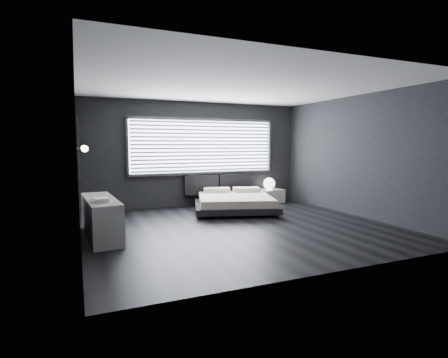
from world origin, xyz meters
name	(u,v)px	position (x,y,z in m)	size (l,w,h in m)	color
room	(241,158)	(0.00, 0.00, 1.40)	(6.04, 6.00, 2.80)	black
window	(204,146)	(0.20, 2.70, 1.61)	(4.14, 0.09, 1.52)	white
headboard	(218,184)	(0.59, 2.64, 0.57)	(1.96, 0.16, 0.52)	black
sconce_near	(85,149)	(-2.88, 0.05, 1.60)	(0.18, 0.11, 0.11)	silver
sconce_far	(84,148)	(-2.88, 0.65, 1.60)	(0.18, 0.11, 0.11)	silver
wall_art_upper	(78,133)	(-2.98, -0.55, 1.85)	(0.01, 0.48, 0.48)	#47474C
wall_art_lower	(79,163)	(-2.98, -0.30, 1.38)	(0.01, 0.48, 0.48)	#47474C
bed	(235,202)	(0.60, 1.59, 0.24)	(2.43, 2.37, 0.51)	black
nightstand	(271,196)	(2.12, 2.39, 0.19)	(0.64, 0.54, 0.37)	silver
orb_lamp	(269,184)	(2.08, 2.42, 0.54)	(0.33, 0.33, 0.33)	white
dresser	(101,218)	(-2.65, 0.26, 0.36)	(0.63, 1.81, 0.71)	silver
book_stack	(101,200)	(-2.67, -0.14, 0.74)	(0.28, 0.36, 0.07)	silver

